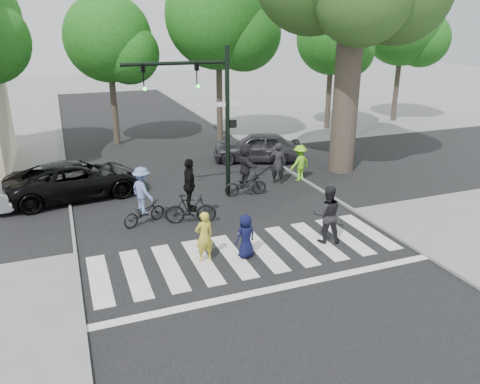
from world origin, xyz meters
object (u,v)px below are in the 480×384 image
(cyclist_mid, at_px, (190,198))
(car_suv, at_px, (76,180))
(cyclist_right, at_px, (246,172))
(traffic_signal, at_px, (207,103))
(pedestrian_child, at_px, (246,236))
(cyclist_left, at_px, (143,200))
(pedestrian_woman, at_px, (204,236))
(pedestrian_adult, at_px, (327,214))
(car_grey, at_px, (257,147))

(cyclist_mid, distance_m, car_suv, 5.63)
(cyclist_right, relative_size, car_suv, 0.41)
(traffic_signal, height_order, cyclist_mid, traffic_signal)
(pedestrian_child, height_order, cyclist_left, cyclist_left)
(cyclist_left, bearing_deg, pedestrian_child, -55.88)
(car_suv, bearing_deg, cyclist_mid, -147.77)
(cyclist_mid, bearing_deg, car_suv, 130.27)
(cyclist_right, bearing_deg, pedestrian_woman, -123.93)
(traffic_signal, distance_m, pedestrian_adult, 6.52)
(cyclist_mid, distance_m, car_grey, 8.45)
(car_grey, bearing_deg, pedestrian_adult, 13.23)
(cyclist_mid, bearing_deg, cyclist_left, 161.37)
(traffic_signal, xyz_separation_m, cyclist_right, (1.51, -0.30, -2.90))
(traffic_signal, bearing_deg, cyclist_left, -149.35)
(pedestrian_adult, distance_m, car_suv, 10.41)
(pedestrian_child, height_order, cyclist_right, cyclist_right)
(cyclist_left, relative_size, car_grey, 0.47)
(traffic_signal, xyz_separation_m, pedestrian_child, (-0.51, -5.38, -3.21))
(pedestrian_adult, bearing_deg, pedestrian_child, 19.48)
(cyclist_right, distance_m, car_grey, 5.18)
(pedestrian_adult, xyz_separation_m, car_suv, (-7.38, 7.34, -0.21))
(traffic_signal, height_order, car_suv, traffic_signal)
(cyclist_right, height_order, car_suv, cyclist_right)
(cyclist_left, xyz_separation_m, cyclist_mid, (1.57, -0.53, 0.06))
(pedestrian_adult, distance_m, cyclist_right, 5.10)
(cyclist_mid, height_order, cyclist_right, cyclist_mid)
(pedestrian_adult, bearing_deg, car_grey, -80.90)
(pedestrian_woman, height_order, car_suv, pedestrian_woman)
(pedestrian_woman, xyz_separation_m, cyclist_right, (3.25, 4.84, 0.21))
(pedestrian_adult, height_order, cyclist_right, cyclist_right)
(traffic_signal, xyz_separation_m, car_grey, (3.95, 4.26, -3.14))
(pedestrian_adult, xyz_separation_m, cyclist_mid, (-3.74, 3.05, 0.02))
(pedestrian_child, relative_size, car_suv, 0.26)
(pedestrian_adult, relative_size, cyclist_left, 0.91)
(pedestrian_woman, bearing_deg, cyclist_right, -132.65)
(traffic_signal, relative_size, pedestrian_child, 4.31)
(pedestrian_adult, bearing_deg, pedestrian_woman, 15.88)
(car_suv, bearing_deg, pedestrian_woman, -163.39)
(pedestrian_woman, distance_m, cyclist_left, 3.60)
(cyclist_mid, xyz_separation_m, car_grey, (5.34, 6.54, -0.22))
(cyclist_left, height_order, cyclist_mid, cyclist_mid)
(cyclist_left, relative_size, cyclist_right, 0.94)
(pedestrian_woman, distance_m, cyclist_right, 5.83)
(cyclist_right, relative_size, car_grey, 0.50)
(cyclist_right, bearing_deg, traffic_signal, 168.60)
(traffic_signal, bearing_deg, pedestrian_adult, -66.25)
(cyclist_mid, bearing_deg, pedestrian_adult, -39.18)
(pedestrian_woman, bearing_deg, pedestrian_child, 160.47)
(cyclist_mid, bearing_deg, cyclist_right, 34.32)
(traffic_signal, height_order, pedestrian_child, traffic_signal)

